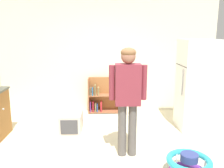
% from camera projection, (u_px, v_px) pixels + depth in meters
% --- Properties ---
extents(ground_plane, '(12.00, 12.00, 0.00)m').
position_uv_depth(ground_plane, '(109.00, 156.00, 3.73)').
color(ground_plane, beige).
rests_on(ground_plane, ground).
extents(back_wall, '(5.20, 0.06, 2.70)m').
position_uv_depth(back_wall, '(107.00, 56.00, 5.73)').
color(back_wall, beige).
rests_on(back_wall, ground).
extents(refrigerator, '(0.73, 0.68, 1.78)m').
position_uv_depth(refrigerator, '(198.00, 85.00, 4.68)').
color(refrigerator, white).
rests_on(refrigerator, ground).
extents(bookshelf, '(0.80, 0.28, 0.85)m').
position_uv_depth(bookshelf, '(103.00, 97.00, 5.76)').
color(bookshelf, '#9E5F3E').
rests_on(bookshelf, ground).
extents(standing_person, '(0.57, 0.23, 1.69)m').
position_uv_depth(standing_person, '(128.00, 92.00, 3.56)').
color(standing_person, '#595351').
rests_on(standing_person, ground).
extents(baby_walker, '(0.60, 0.60, 0.32)m').
position_uv_depth(baby_walker, '(189.00, 165.00, 3.18)').
color(baby_walker, purple).
rests_on(baby_walker, ground).
extents(pet_carrier, '(0.42, 0.55, 0.36)m').
position_uv_depth(pet_carrier, '(71.00, 122.00, 4.68)').
color(pet_carrier, beige).
rests_on(pet_carrier, ground).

